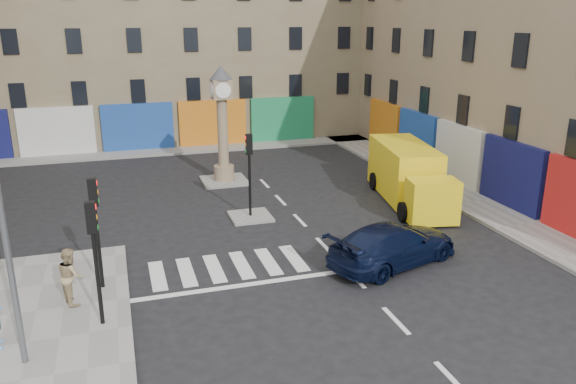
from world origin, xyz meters
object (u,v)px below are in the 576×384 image
traffic_light_left_near (94,244)px  pedestrian_tan (71,276)px  traffic_light_island (249,162)px  yellow_van (408,175)px  clock_pillar (222,117)px  traffic_light_left_far (95,216)px  navy_sedan (393,244)px

traffic_light_left_near → pedestrian_tan: 2.40m
traffic_light_island → traffic_light_left_near: bearing=-128.9°
traffic_light_left_near → yellow_van: traffic_light_left_near is taller
yellow_van → clock_pillar: bearing=153.9°
traffic_light_island → yellow_van: size_ratio=0.49×
traffic_light_island → pedestrian_tan: 9.61m
traffic_light_left_near → pedestrian_tan: size_ratio=2.07×
pedestrian_tan → yellow_van: bearing=-85.5°
traffic_light_island → yellow_van: traffic_light_island is taller
clock_pillar → yellow_van: clock_pillar is taller
traffic_light_left_near → yellow_van: (14.20, 7.88, -1.30)m
traffic_light_left_far → navy_sedan: (10.08, -0.93, -1.86)m
clock_pillar → pedestrian_tan: size_ratio=3.41×
traffic_light_left_near → traffic_light_island: (6.30, 7.80, -0.03)m
clock_pillar → navy_sedan: (3.78, -12.33, -2.78)m
traffic_light_left_near → pedestrian_tan: traffic_light_left_near is taller
traffic_light_left_far → traffic_light_island: size_ratio=1.00×
traffic_light_left_far → traffic_light_left_near: bearing=-90.0°
traffic_light_island → clock_pillar: size_ratio=0.61×
traffic_light_left_far → navy_sedan: size_ratio=0.70×
traffic_light_left_far → pedestrian_tan: (-0.87, -0.81, -1.58)m
clock_pillar → traffic_light_island: bearing=-90.0°
traffic_light_left_far → traffic_light_island: (6.30, 5.40, -0.03)m
navy_sedan → traffic_light_island: bearing=12.2°
traffic_light_left_near → navy_sedan: traffic_light_left_near is taller
traffic_light_left_far → clock_pillar: 13.05m
traffic_light_island → yellow_van: 8.00m
traffic_light_left_far → clock_pillar: size_ratio=0.61×
navy_sedan → pedestrian_tan: bearing=70.7°
traffic_light_left_far → traffic_light_island: 8.30m
clock_pillar → navy_sedan: clock_pillar is taller
pedestrian_tan → traffic_light_island: bearing=-67.2°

